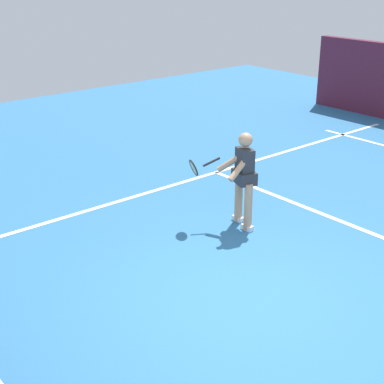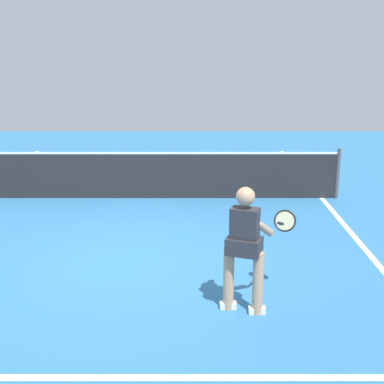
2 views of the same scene
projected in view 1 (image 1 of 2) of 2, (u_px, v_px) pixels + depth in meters
name	position (u px, v px, depth m)	size (l,w,h in m)	color
ground_plane	(248.00, 298.00, 7.34)	(24.71, 24.71, 0.00)	teal
service_line_marking	(375.00, 235.00, 9.02)	(7.41, 0.10, 0.01)	white
sideline_right_marking	(95.00, 208.00, 9.97)	(0.10, 17.00, 0.01)	white
tennis_player	(242.00, 176.00, 9.03)	(0.99, 0.86, 1.55)	tan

